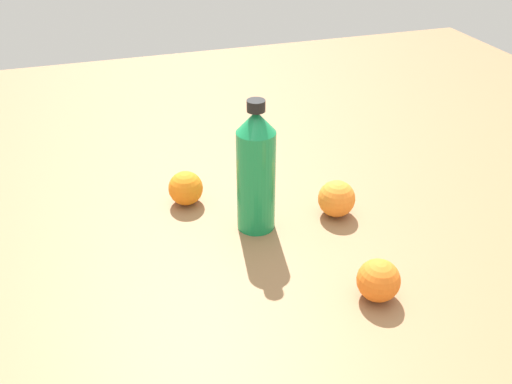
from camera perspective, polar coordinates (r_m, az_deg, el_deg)
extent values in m
plane|color=olive|center=(1.11, 2.65, -4.35)|extent=(2.40, 2.40, 0.00)
cylinder|color=#198C4C|center=(1.07, 0.00, 1.11)|extent=(0.08, 0.08, 0.21)
cone|color=#198C4C|center=(1.01, 0.00, 7.21)|extent=(0.08, 0.08, 0.04)
cylinder|color=black|center=(1.00, 0.00, 8.83)|extent=(0.03, 0.03, 0.02)
sphere|color=orange|center=(1.19, -7.21, 0.39)|extent=(0.07, 0.07, 0.07)
sphere|color=orange|center=(0.96, 12.41, -8.82)|extent=(0.07, 0.07, 0.07)
sphere|color=orange|center=(1.15, 8.24, -0.67)|extent=(0.08, 0.08, 0.08)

